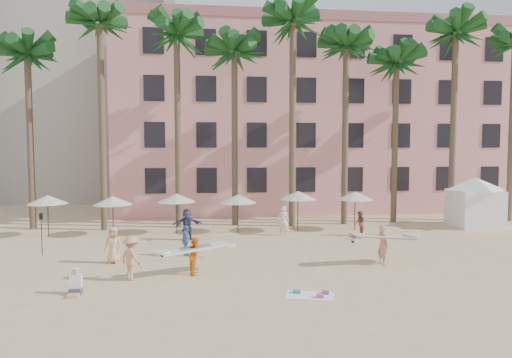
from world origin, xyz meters
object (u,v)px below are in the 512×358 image
object	(u,v)px
cabana	(475,198)
pink_hotel	(310,123)
carrier_yellow	(383,242)
carrier_white	(196,254)

from	to	relation	value
cabana	pink_hotel	bearing A→B (deg)	124.30
carrier_yellow	carrier_white	xyz separation A→B (m)	(-8.91, -0.69, -0.17)
carrier_white	carrier_yellow	bearing A→B (deg)	4.40
pink_hotel	carrier_white	size ratio (longest dim) A/B	11.18
pink_hotel	carrier_white	distance (m)	26.44
pink_hotel	carrier_yellow	bearing A→B (deg)	-94.27
pink_hotel	carrier_yellow	distance (m)	23.58
pink_hotel	cabana	world-z (taller)	pink_hotel
pink_hotel	carrier_yellow	world-z (taller)	pink_hotel
pink_hotel	cabana	xyz separation A→B (m)	(8.91, -13.05, -5.93)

